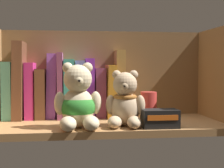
{
  "coord_description": "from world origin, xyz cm",
  "views": [
    {
      "loc": [
        -10.58,
        -96.43,
        18.23
      ],
      "look_at": [
        1.12,
        0.0,
        13.41
      ],
      "focal_mm": 52.44,
      "sensor_mm": 36.0,
      "label": 1
    }
  ],
  "objects_px": {
    "book_6": "(69,89)",
    "book_7": "(80,89)",
    "book_3": "(41,94)",
    "small_product_box": "(160,118)",
    "teddy_bear_larger": "(78,102)",
    "pillar_candle": "(149,107)",
    "book_1": "(20,80)",
    "book_8": "(90,88)",
    "book_2": "(31,91)",
    "book_11": "(119,84)",
    "book_10": "(110,91)",
    "book_5": "(60,85)",
    "teddy_bear_smaller": "(125,102)",
    "book_0": "(10,90)",
    "book_9": "(100,92)",
    "book_4": "(52,86)"
  },
  "relations": [
    {
      "from": "book_6",
      "to": "book_7",
      "type": "bearing_deg",
      "value": 0.0
    },
    {
      "from": "book_3",
      "to": "small_product_box",
      "type": "relative_size",
      "value": 1.62
    },
    {
      "from": "teddy_bear_larger",
      "to": "pillar_candle",
      "type": "relative_size",
      "value": 1.97
    },
    {
      "from": "book_1",
      "to": "book_8",
      "type": "bearing_deg",
      "value": 0.0
    },
    {
      "from": "book_2",
      "to": "book_7",
      "type": "bearing_deg",
      "value": 0.0
    },
    {
      "from": "pillar_candle",
      "to": "book_7",
      "type": "bearing_deg",
      "value": 151.06
    },
    {
      "from": "book_11",
      "to": "pillar_candle",
      "type": "bearing_deg",
      "value": -56.67
    },
    {
      "from": "book_6",
      "to": "book_11",
      "type": "bearing_deg",
      "value": 0.0
    },
    {
      "from": "teddy_bear_larger",
      "to": "book_10",
      "type": "bearing_deg",
      "value": 60.49
    },
    {
      "from": "book_3",
      "to": "book_7",
      "type": "distance_m",
      "value": 0.13
    },
    {
      "from": "small_product_box",
      "to": "pillar_candle",
      "type": "bearing_deg",
      "value": 93.89
    },
    {
      "from": "book_5",
      "to": "book_3",
      "type": "bearing_deg",
      "value": 180.0
    },
    {
      "from": "book_6",
      "to": "book_7",
      "type": "xyz_separation_m",
      "value": [
        0.03,
        0.0,
        -0.0
      ]
    },
    {
      "from": "book_6",
      "to": "book_10",
      "type": "bearing_deg",
      "value": 0.0
    },
    {
      "from": "book_3",
      "to": "teddy_bear_larger",
      "type": "height_order",
      "value": "teddy_bear_larger"
    },
    {
      "from": "book_6",
      "to": "teddy_bear_larger",
      "type": "relative_size",
      "value": 1.07
    },
    {
      "from": "book_10",
      "to": "small_product_box",
      "type": "bearing_deg",
      "value": -62.54
    },
    {
      "from": "book_3",
      "to": "teddy_bear_smaller",
      "type": "distance_m",
      "value": 0.31
    },
    {
      "from": "book_0",
      "to": "pillar_candle",
      "type": "height_order",
      "value": "book_0"
    },
    {
      "from": "book_1",
      "to": "book_9",
      "type": "distance_m",
      "value": 0.26
    },
    {
      "from": "book_7",
      "to": "small_product_box",
      "type": "xyz_separation_m",
      "value": [
        0.21,
        -0.22,
        -0.07
      ]
    },
    {
      "from": "book_1",
      "to": "pillar_candle",
      "type": "xyz_separation_m",
      "value": [
        0.4,
        -0.11,
        -0.08
      ]
    },
    {
      "from": "book_2",
      "to": "teddy_bear_smaller",
      "type": "bearing_deg",
      "value": -33.32
    },
    {
      "from": "book_1",
      "to": "book_5",
      "type": "relative_size",
      "value": 1.16
    },
    {
      "from": "book_11",
      "to": "book_4",
      "type": "bearing_deg",
      "value": 180.0
    },
    {
      "from": "small_product_box",
      "to": "book_0",
      "type": "bearing_deg",
      "value": 153.66
    },
    {
      "from": "book_10",
      "to": "teddy_bear_larger",
      "type": "distance_m",
      "value": 0.22
    },
    {
      "from": "book_5",
      "to": "book_4",
      "type": "bearing_deg",
      "value": 180.0
    },
    {
      "from": "book_0",
      "to": "book_7",
      "type": "relative_size",
      "value": 0.98
    },
    {
      "from": "book_8",
      "to": "book_10",
      "type": "distance_m",
      "value": 0.07
    },
    {
      "from": "book_4",
      "to": "teddy_bear_smaller",
      "type": "height_order",
      "value": "book_4"
    },
    {
      "from": "book_0",
      "to": "book_5",
      "type": "distance_m",
      "value": 0.16
    },
    {
      "from": "book_1",
      "to": "teddy_bear_smaller",
      "type": "xyz_separation_m",
      "value": [
        0.31,
        -0.18,
        -0.06
      ]
    },
    {
      "from": "teddy_bear_larger",
      "to": "book_9",
      "type": "bearing_deg",
      "value": 68.52
    },
    {
      "from": "book_2",
      "to": "book_9",
      "type": "distance_m",
      "value": 0.22
    },
    {
      "from": "book_5",
      "to": "book_8",
      "type": "relative_size",
      "value": 1.09
    },
    {
      "from": "book_5",
      "to": "book_6",
      "type": "distance_m",
      "value": 0.03
    },
    {
      "from": "book_1",
      "to": "book_6",
      "type": "relative_size",
      "value": 1.29
    },
    {
      "from": "book_1",
      "to": "book_8",
      "type": "height_order",
      "value": "book_1"
    },
    {
      "from": "book_5",
      "to": "book_1",
      "type": "bearing_deg",
      "value": 180.0
    },
    {
      "from": "book_9",
      "to": "pillar_candle",
      "type": "distance_m",
      "value": 0.18
    },
    {
      "from": "teddy_bear_smaller",
      "to": "small_product_box",
      "type": "distance_m",
      "value": 0.11
    },
    {
      "from": "book_8",
      "to": "book_9",
      "type": "bearing_deg",
      "value": 0.0
    },
    {
      "from": "small_product_box",
      "to": "book_1",
      "type": "bearing_deg",
      "value": 151.79
    },
    {
      "from": "book_1",
      "to": "book_6",
      "type": "distance_m",
      "value": 0.16
    },
    {
      "from": "small_product_box",
      "to": "book_7",
      "type": "bearing_deg",
      "value": 134.41
    },
    {
      "from": "book_7",
      "to": "book_9",
      "type": "xyz_separation_m",
      "value": [
        0.07,
        0.0,
        -0.01
      ]
    },
    {
      "from": "book_9",
      "to": "small_product_box",
      "type": "distance_m",
      "value": 0.27
    },
    {
      "from": "book_3",
      "to": "book_9",
      "type": "relative_size",
      "value": 0.98
    },
    {
      "from": "book_1",
      "to": "book_5",
      "type": "height_order",
      "value": "book_1"
    }
  ]
}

